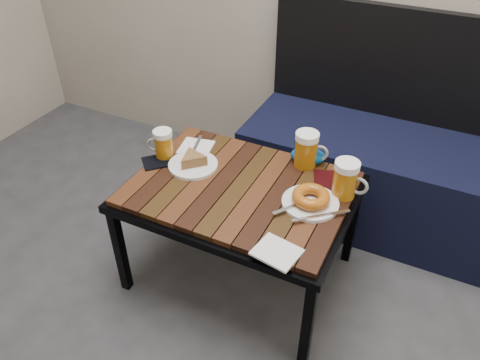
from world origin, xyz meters
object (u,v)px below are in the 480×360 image
at_px(passport_navy, 159,161).
at_px(plate_bagel, 311,199).
at_px(bench, 397,173).
at_px(cafe_table, 240,195).
at_px(beer_mug_right, 346,179).
at_px(knit_pouch, 308,156).
at_px(beer_mug_left, 163,144).
at_px(beer_mug_centre, 307,149).
at_px(plate_pie, 193,162).
at_px(passport_burgundy, 327,181).

bearing_deg(passport_navy, plate_bagel, 45.31).
bearing_deg(bench, cafe_table, -128.05).
xyz_separation_m(beer_mug_right, plate_bagel, (-0.09, -0.10, -0.05)).
distance_m(bench, plate_bagel, 0.70).
relative_size(bench, passport_navy, 10.62).
height_order(plate_bagel, passport_navy, plate_bagel).
bearing_deg(knit_pouch, plate_bagel, -68.38).
bearing_deg(bench, beer_mug_left, -145.32).
relative_size(cafe_table, beer_mug_centre, 5.74).
xyz_separation_m(plate_bagel, knit_pouch, (-0.10, 0.25, 0.01)).
height_order(bench, beer_mug_centre, bench).
relative_size(beer_mug_left, beer_mug_right, 0.85).
xyz_separation_m(beer_mug_right, plate_pie, (-0.59, -0.08, -0.05)).
distance_m(beer_mug_centre, plate_bagel, 0.25).
relative_size(bench, beer_mug_centre, 9.57).
relative_size(beer_mug_left, plate_bagel, 0.50).
height_order(plate_pie, plate_bagel, plate_bagel).
relative_size(cafe_table, plate_bagel, 3.43).
bearing_deg(passport_burgundy, beer_mug_left, 171.33).
distance_m(bench, cafe_table, 0.82).
xyz_separation_m(beer_mug_left, beer_mug_right, (0.73, 0.08, 0.01)).
relative_size(beer_mug_left, knit_pouch, 0.88).
distance_m(plate_bagel, knit_pouch, 0.27).
bearing_deg(cafe_table, beer_mug_centre, 53.90).
bearing_deg(plate_pie, knit_pouch, 29.83).
xyz_separation_m(beer_mug_left, passport_burgundy, (0.65, 0.13, -0.06)).
distance_m(beer_mug_left, passport_navy, 0.07).
bearing_deg(beer_mug_centre, knit_pouch, 71.01).
height_order(beer_mug_right, knit_pouch, beer_mug_right).
bearing_deg(passport_burgundy, knit_pouch, 120.70).
bearing_deg(beer_mug_left, plate_bagel, 166.78).
bearing_deg(cafe_table, beer_mug_left, 173.69).
bearing_deg(passport_navy, beer_mug_centre, 68.16).
relative_size(cafe_table, plate_pie, 4.29).
distance_m(beer_mug_left, beer_mug_right, 0.73).
height_order(passport_burgundy, knit_pouch, knit_pouch).
bearing_deg(beer_mug_centre, beer_mug_left, -178.15).
distance_m(bench, beer_mug_centre, 0.58).
xyz_separation_m(beer_mug_right, knit_pouch, (-0.19, 0.14, -0.04)).
bearing_deg(cafe_table, plate_bagel, 2.68).
bearing_deg(plate_bagel, knit_pouch, 111.62).
bearing_deg(passport_burgundy, beer_mug_right, -53.49).
distance_m(cafe_table, knit_pouch, 0.32).
height_order(bench, beer_mug_right, bench).
bearing_deg(beer_mug_left, passport_burgundy, -179.41).
distance_m(cafe_table, passport_burgundy, 0.33).
xyz_separation_m(bench, knit_pouch, (-0.32, -0.37, 0.23)).
bearing_deg(beer_mug_left, cafe_table, 162.95).
relative_size(bench, beer_mug_left, 11.46).
bearing_deg(knit_pouch, passport_burgundy, -39.28).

